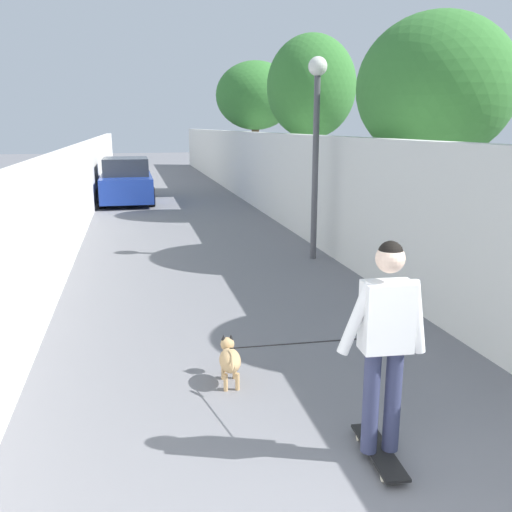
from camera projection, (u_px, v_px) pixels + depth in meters
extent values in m
plane|color=slate|center=(181.00, 217.00, 15.95)|extent=(80.00, 80.00, 0.00)
cube|color=silver|center=(76.00, 191.00, 13.23)|extent=(48.00, 0.30, 2.12)
cube|color=silver|center=(289.00, 181.00, 14.35)|extent=(48.00, 0.30, 2.41)
cylinder|color=brown|center=(427.00, 201.00, 10.39)|extent=(0.20, 0.20, 2.42)
ellipsoid|color=#387A33|center=(435.00, 88.00, 9.91)|extent=(2.87, 2.87, 2.66)
cylinder|color=brown|center=(255.00, 158.00, 21.09)|extent=(0.29, 0.29, 2.82)
ellipsoid|color=#387A33|center=(255.00, 96.00, 20.55)|extent=(2.99, 2.99, 2.53)
cylinder|color=#473523|center=(310.00, 168.00, 15.43)|extent=(0.26, 0.26, 2.92)
ellipsoid|color=#387A33|center=(311.00, 87.00, 14.92)|extent=(2.45, 2.45, 2.79)
cylinder|color=#4C4C51|center=(315.00, 170.00, 10.61)|extent=(0.12, 0.12, 3.55)
sphere|color=silver|center=(318.00, 66.00, 10.16)|extent=(0.36, 0.36, 0.36)
cube|color=black|center=(379.00, 451.00, 4.37)|extent=(0.81, 0.26, 0.02)
cylinder|color=beige|center=(359.00, 437.00, 4.64)|extent=(0.06, 0.03, 0.06)
cylinder|color=beige|center=(374.00, 436.00, 4.66)|extent=(0.06, 0.03, 0.06)
cylinder|color=beige|center=(383.00, 478.00, 4.10)|extent=(0.06, 0.03, 0.06)
cylinder|color=beige|center=(401.00, 476.00, 4.12)|extent=(0.06, 0.03, 0.06)
cylinder|color=#333859|center=(371.00, 402.00, 4.25)|extent=(0.14, 0.14, 0.86)
cylinder|color=#333859|center=(393.00, 400.00, 4.28)|extent=(0.14, 0.14, 0.86)
cube|color=white|center=(387.00, 317.00, 4.10)|extent=(0.25, 0.39, 0.54)
cylinder|color=white|center=(356.00, 318.00, 4.07)|extent=(0.11, 0.29, 0.58)
cylinder|color=white|center=(417.00, 317.00, 4.14)|extent=(0.10, 0.18, 0.59)
sphere|color=beige|center=(390.00, 258.00, 4.00)|extent=(0.22, 0.22, 0.22)
sphere|color=black|center=(391.00, 253.00, 3.99)|extent=(0.19, 0.19, 0.19)
ellipsoid|color=tan|center=(230.00, 360.00, 5.59)|extent=(0.42, 0.25, 0.22)
sphere|color=tan|center=(227.00, 344.00, 5.83)|extent=(0.15, 0.15, 0.15)
cone|color=black|center=(224.00, 337.00, 5.80)|extent=(0.05, 0.05, 0.06)
cone|color=black|center=(231.00, 337.00, 5.81)|extent=(0.05, 0.05, 0.06)
cylinder|color=tan|center=(223.00, 371.00, 5.75)|extent=(0.04, 0.04, 0.18)
cylinder|color=tan|center=(235.00, 370.00, 5.76)|extent=(0.04, 0.04, 0.18)
cylinder|color=tan|center=(226.00, 382.00, 5.49)|extent=(0.04, 0.04, 0.18)
cylinder|color=tan|center=(237.00, 382.00, 5.51)|extent=(0.04, 0.04, 0.18)
cylinder|color=tan|center=(233.00, 364.00, 5.32)|extent=(0.14, 0.04, 0.13)
cylinder|color=black|center=(296.00, 344.00, 4.85)|extent=(1.55, 0.95, 0.66)
cube|color=navy|center=(127.00, 186.00, 18.96)|extent=(3.95, 1.70, 0.80)
cube|color=#262B33|center=(126.00, 167.00, 18.80)|extent=(2.06, 1.50, 0.60)
cylinder|color=black|center=(105.00, 190.00, 20.01)|extent=(0.64, 0.22, 0.64)
cylinder|color=black|center=(149.00, 189.00, 20.34)|extent=(0.64, 0.22, 0.64)
cylinder|color=black|center=(102.00, 198.00, 17.68)|extent=(0.64, 0.22, 0.64)
cylinder|color=black|center=(151.00, 197.00, 18.02)|extent=(0.64, 0.22, 0.64)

